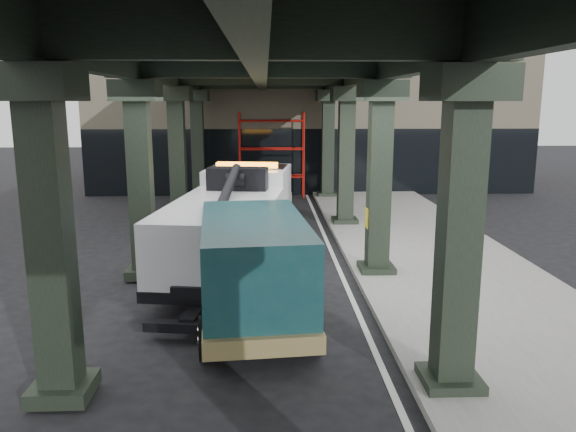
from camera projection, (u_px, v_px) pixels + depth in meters
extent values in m
plane|color=black|center=(279.00, 304.00, 12.68)|extent=(90.00, 90.00, 0.00)
cube|color=gray|center=(447.00, 272.00, 14.79)|extent=(5.00, 40.00, 0.15)
cube|color=silver|center=(342.00, 276.00, 14.70)|extent=(0.12, 38.00, 0.01)
cube|color=black|center=(459.00, 238.00, 8.36)|extent=(0.55, 0.55, 5.00)
cube|color=black|center=(468.00, 83.00, 7.91)|extent=(1.10, 1.10, 0.50)
cube|color=black|center=(450.00, 381.00, 8.83)|extent=(0.90, 0.90, 0.24)
cube|color=black|center=(379.00, 181.00, 14.23)|extent=(0.55, 0.55, 5.00)
cube|color=black|center=(382.00, 91.00, 13.78)|extent=(1.10, 1.10, 0.50)
cube|color=black|center=(376.00, 269.00, 14.70)|extent=(0.90, 0.90, 0.24)
cube|color=black|center=(346.00, 158.00, 20.11)|extent=(0.55, 0.55, 5.00)
cube|color=black|center=(347.00, 94.00, 19.66)|extent=(1.10, 1.10, 0.50)
cube|color=black|center=(345.00, 221.00, 20.57)|extent=(0.90, 0.90, 0.24)
cube|color=black|center=(328.00, 145.00, 25.98)|extent=(0.55, 0.55, 5.00)
cube|color=black|center=(329.00, 96.00, 25.53)|extent=(1.10, 1.10, 0.50)
cube|color=black|center=(327.00, 195.00, 26.45)|extent=(0.90, 0.90, 0.24)
cube|color=black|center=(51.00, 242.00, 8.13)|extent=(0.55, 0.55, 5.00)
cube|color=black|center=(37.00, 83.00, 7.68)|extent=(1.10, 1.10, 0.50)
cube|color=black|center=(63.00, 388.00, 8.60)|extent=(0.90, 0.90, 0.24)
cube|color=black|center=(141.00, 183.00, 14.01)|extent=(0.55, 0.55, 5.00)
cube|color=black|center=(136.00, 91.00, 13.55)|extent=(1.10, 1.10, 0.50)
cube|color=black|center=(146.00, 272.00, 14.47)|extent=(0.90, 0.90, 0.24)
cube|color=black|center=(178.00, 159.00, 19.88)|extent=(0.55, 0.55, 5.00)
cube|color=black|center=(175.00, 94.00, 19.43)|extent=(1.10, 1.10, 0.50)
cube|color=black|center=(180.00, 223.00, 20.34)|extent=(0.90, 0.90, 0.24)
cube|color=black|center=(198.00, 146.00, 25.75)|extent=(0.55, 0.55, 5.00)
cube|color=black|center=(196.00, 96.00, 25.30)|extent=(1.10, 1.10, 0.50)
cube|color=black|center=(199.00, 195.00, 26.22)|extent=(0.90, 0.90, 0.24)
cube|color=black|center=(383.00, 57.00, 13.62)|extent=(0.35, 32.00, 1.10)
cube|color=black|center=(134.00, 56.00, 13.39)|extent=(0.35, 32.00, 1.10)
cube|color=black|center=(260.00, 57.00, 13.51)|extent=(0.35, 32.00, 1.10)
cube|color=black|center=(259.00, 26.00, 13.37)|extent=(7.40, 32.00, 0.30)
cube|color=#C6B793|center=(306.00, 110.00, 31.53)|extent=(22.00, 10.00, 8.00)
cylinder|color=#B4150E|center=(240.00, 154.00, 26.81)|extent=(0.08, 0.08, 4.00)
cylinder|color=#B4150E|center=(240.00, 156.00, 26.02)|extent=(0.08, 0.08, 4.00)
cylinder|color=#B4150E|center=(303.00, 154.00, 26.92)|extent=(0.08, 0.08, 4.00)
cylinder|color=#B4150E|center=(304.00, 156.00, 26.14)|extent=(0.08, 0.08, 4.00)
cylinder|color=#B4150E|center=(272.00, 175.00, 27.06)|extent=(3.00, 0.08, 0.08)
cylinder|color=#B4150E|center=(272.00, 148.00, 26.80)|extent=(3.00, 0.08, 0.08)
cylinder|color=#B4150E|center=(271.00, 121.00, 26.54)|extent=(3.00, 0.08, 0.08)
cube|color=black|center=(233.00, 246.00, 14.94)|extent=(2.07, 7.75, 0.26)
cube|color=white|center=(249.00, 197.00, 17.31)|extent=(2.72, 2.77, 1.84)
cube|color=white|center=(254.00, 207.00, 18.46)|extent=(2.48, 1.04, 0.92)
cube|color=black|center=(250.00, 180.00, 17.45)|extent=(2.41, 1.63, 0.87)
cube|color=white|center=(223.00, 232.00, 13.66)|extent=(3.14, 5.41, 1.43)
cube|color=orange|center=(247.00, 165.00, 16.90)|extent=(1.86, 0.54, 0.16)
cube|color=black|center=(238.00, 179.00, 15.45)|extent=(1.71, 0.83, 0.61)
cylinder|color=black|center=(224.00, 199.00, 13.70)|extent=(0.74, 3.58, 1.37)
cube|color=black|center=(196.00, 310.00, 11.32)|extent=(0.50, 1.46, 0.18)
cube|color=black|center=(187.00, 327.00, 10.63)|extent=(1.66, 0.48, 0.18)
cylinder|color=black|center=(216.00, 227.00, 17.92)|extent=(0.51, 1.16, 1.13)
cylinder|color=silver|center=(216.00, 227.00, 17.92)|extent=(0.48, 0.67, 0.62)
cylinder|color=black|center=(286.00, 228.00, 17.70)|extent=(0.51, 1.16, 1.13)
cylinder|color=silver|center=(286.00, 228.00, 17.70)|extent=(0.48, 0.67, 0.62)
cylinder|color=black|center=(187.00, 255.00, 14.63)|extent=(0.51, 1.16, 1.13)
cylinder|color=silver|center=(187.00, 255.00, 14.63)|extent=(0.48, 0.67, 0.62)
cylinder|color=black|center=(272.00, 257.00, 14.41)|extent=(0.51, 1.16, 1.13)
cylinder|color=silver|center=(272.00, 257.00, 14.41)|extent=(0.48, 0.67, 0.62)
cylinder|color=black|center=(171.00, 270.00, 13.33)|extent=(0.51, 1.16, 1.13)
cylinder|color=silver|center=(171.00, 270.00, 13.33)|extent=(0.48, 0.67, 0.62)
cylinder|color=black|center=(265.00, 273.00, 13.11)|extent=(0.51, 1.16, 1.13)
cylinder|color=silver|center=(265.00, 273.00, 13.11)|extent=(0.48, 0.67, 0.62)
cube|color=#113B40|center=(246.00, 249.00, 13.86)|extent=(2.05, 1.23, 0.86)
cube|color=#113B40|center=(254.00, 265.00, 11.23)|extent=(2.40, 4.47, 1.86)
cube|color=olive|center=(253.00, 294.00, 11.76)|extent=(2.53, 5.52, 0.33)
cube|color=black|center=(247.00, 222.00, 13.34)|extent=(1.89, 0.58, 0.80)
cube|color=black|center=(253.00, 238.00, 11.42)|extent=(2.35, 3.61, 0.53)
cube|color=silver|center=(245.00, 259.00, 14.43)|extent=(1.91, 0.29, 0.29)
cylinder|color=black|center=(208.00, 271.00, 13.79)|extent=(0.34, 0.82, 0.80)
cylinder|color=silver|center=(208.00, 271.00, 13.79)|extent=(0.35, 0.47, 0.44)
cylinder|color=black|center=(285.00, 268.00, 14.04)|extent=(0.34, 0.82, 0.80)
cylinder|color=silver|center=(285.00, 268.00, 14.04)|extent=(0.35, 0.47, 0.44)
cylinder|color=black|center=(207.00, 338.00, 9.90)|extent=(0.34, 0.82, 0.80)
cylinder|color=silver|center=(207.00, 338.00, 9.90)|extent=(0.35, 0.47, 0.44)
cylinder|color=black|center=(313.00, 332.00, 10.14)|extent=(0.34, 0.82, 0.80)
cylinder|color=silver|center=(313.00, 332.00, 10.14)|extent=(0.35, 0.47, 0.44)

